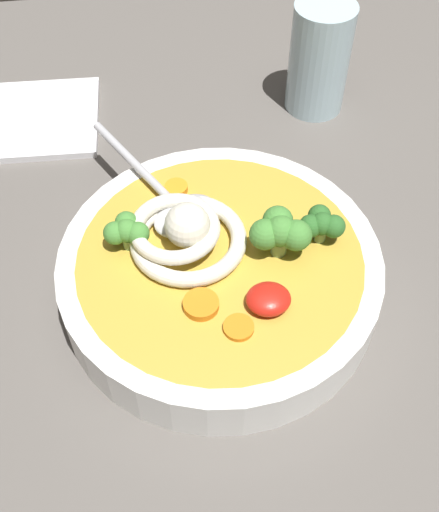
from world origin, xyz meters
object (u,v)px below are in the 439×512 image
object	(u,v)px
noodle_pile	(186,233)
folded_napkin	(37,119)
soup_bowl	(220,272)
drinking_glass	(319,58)
soup_spoon	(177,206)

from	to	relation	value
noodle_pile	folded_napkin	world-z (taller)	noodle_pile
soup_bowl	drinking_glass	world-z (taller)	drinking_glass
soup_spoon	drinking_glass	xyz separation A→B (cm)	(-17.02, -19.05, 0.63)
drinking_glass	folded_napkin	world-z (taller)	drinking_glass
soup_bowl	noodle_pile	bearing A→B (deg)	-33.16
soup_bowl	soup_spoon	xyz separation A→B (cm)	(3.08, -5.35, 3.04)
soup_bowl	noodle_pile	size ratio (longest dim) A/B	2.52
soup_spoon	folded_napkin	size ratio (longest dim) A/B	1.24
noodle_pile	soup_spoon	size ratio (longest dim) A/B	0.65
noodle_pile	drinking_glass	bearing A→B (deg)	-126.12
soup_bowl	drinking_glass	size ratio (longest dim) A/B	2.25
noodle_pile	soup_spoon	bearing A→B (deg)	-82.70
soup_bowl	folded_napkin	xyz separation A→B (cm)	(17.14, -25.30, -2.00)
drinking_glass	soup_spoon	bearing A→B (deg)	48.22
noodle_pile	drinking_glass	size ratio (longest dim) A/B	0.89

